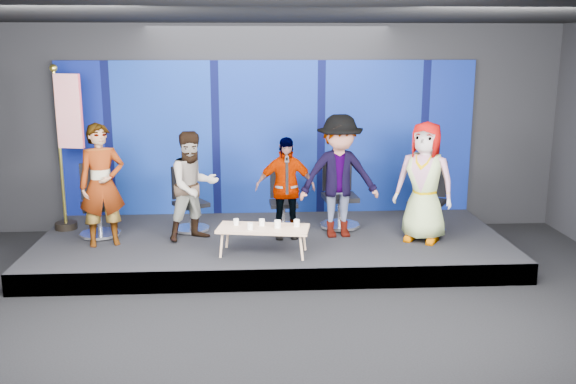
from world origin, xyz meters
name	(u,v)px	position (x,y,z in m)	size (l,w,h in m)	color
ground	(280,324)	(0.00, 0.00, 0.00)	(10.00, 10.00, 0.00)	black
room_walls	(280,114)	(0.00, 0.00, 2.43)	(10.02, 8.02, 3.51)	black
riser	(272,245)	(0.00, 2.50, 0.15)	(7.00, 3.00, 0.30)	black
backdrop	(269,138)	(0.00, 3.95, 1.60)	(7.00, 0.08, 2.60)	#070C51
chair_a	(99,212)	(-2.63, 2.70, 0.66)	(0.78, 0.78, 1.10)	silver
panelist_a	(102,185)	(-2.45, 2.23, 1.19)	(0.65, 0.43, 1.78)	black
chair_b	(190,210)	(-1.28, 2.91, 0.63)	(0.77, 0.77, 1.01)	silver
panelist_b	(193,186)	(-1.16, 2.42, 1.11)	(0.79, 0.62, 1.63)	black
chair_c	(283,209)	(0.19, 2.94, 0.61)	(0.55, 0.55, 0.95)	silver
panelist_c	(285,188)	(0.20, 2.44, 1.07)	(0.90, 0.37, 1.53)	black
chair_d	(339,204)	(1.09, 2.96, 0.68)	(0.69, 0.69, 1.15)	silver
panelist_d	(339,176)	(1.01, 2.45, 1.23)	(1.20, 0.69, 1.86)	black
chair_e	(427,209)	(2.42, 2.62, 0.66)	(0.85, 0.85, 1.10)	silver
panelist_e	(424,182)	(2.22, 2.15, 1.19)	(0.87, 0.57, 1.78)	black
coffee_table	(263,229)	(-0.15, 1.65, 0.66)	(1.33, 0.74, 0.39)	tan
mug_a	(236,222)	(-0.53, 1.79, 0.73)	(0.08, 0.08, 0.09)	white
mug_b	(250,226)	(-0.33, 1.56, 0.73)	(0.08, 0.08, 0.09)	white
mug_c	(262,222)	(-0.17, 1.74, 0.73)	(0.08, 0.08, 0.09)	white
mug_d	(278,224)	(0.04, 1.62, 0.74)	(0.09, 0.09, 0.11)	white
mug_e	(297,223)	(0.31, 1.67, 0.73)	(0.08, 0.08, 0.10)	white
flag_stand	(67,144)	(-3.13, 3.05, 1.66)	(0.58, 0.34, 2.57)	black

